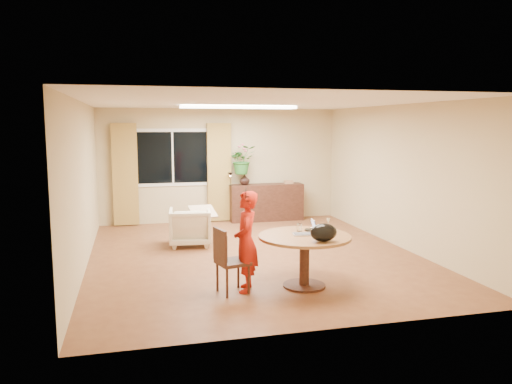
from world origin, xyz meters
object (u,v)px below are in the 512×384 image
at_px(sideboard, 266,202).
at_px(child, 246,241).
at_px(dining_chair, 233,260).
at_px(armchair, 190,227).
at_px(dining_table, 305,246).

bearing_deg(sideboard, child, -108.29).
bearing_deg(dining_chair, child, -1.75).
bearing_deg(armchair, dining_chair, 101.01).
height_order(child, sideboard, child).
xyz_separation_m(dining_table, armchair, (-1.27, 2.79, -0.22)).
distance_m(dining_chair, sideboard, 5.13).
distance_m(dining_table, dining_chair, 1.02).
relative_size(dining_table, dining_chair, 1.44).
xyz_separation_m(dining_chair, child, (0.19, 0.04, 0.24)).
height_order(dining_chair, armchair, dining_chair).
bearing_deg(child, armchair, -157.29).
distance_m(dining_table, sideboard, 4.86).
distance_m(dining_table, armchair, 3.07).
distance_m(dining_table, child, 0.83).
distance_m(child, sideboard, 5.03).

